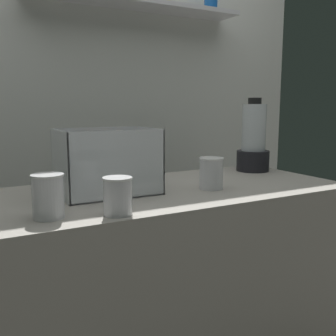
% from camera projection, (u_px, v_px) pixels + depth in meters
% --- Properties ---
extents(counter, '(1.40, 0.64, 0.90)m').
position_uv_depth(counter, '(168.00, 296.00, 1.59)').
color(counter, '#9E998E').
rests_on(counter, ground_plane).
extents(back_wall_unit, '(2.60, 0.24, 2.50)m').
position_uv_depth(back_wall_unit, '(102.00, 96.00, 2.12)').
color(back_wall_unit, silver).
rests_on(back_wall_unit, ground_plane).
extents(carrot_display_bin, '(0.35, 0.23, 0.24)m').
position_uv_depth(carrot_display_bin, '(106.00, 174.00, 1.41)').
color(carrot_display_bin, white).
rests_on(carrot_display_bin, counter).
extents(blender_pitcher, '(0.16, 0.16, 0.36)m').
position_uv_depth(blender_pitcher, '(253.00, 142.00, 1.90)').
color(blender_pitcher, black).
rests_on(blender_pitcher, counter).
extents(juice_cup_orange_far_left, '(0.09, 0.09, 0.13)m').
position_uv_depth(juice_cup_orange_far_left, '(48.00, 199.00, 1.11)').
color(juice_cup_orange_far_left, white).
rests_on(juice_cup_orange_far_left, counter).
extents(juice_cup_beet_left, '(0.09, 0.09, 0.11)m').
position_uv_depth(juice_cup_beet_left, '(118.00, 198.00, 1.14)').
color(juice_cup_beet_left, white).
rests_on(juice_cup_beet_left, counter).
extents(juice_cup_pomegranate_middle, '(0.09, 0.09, 0.12)m').
position_uv_depth(juice_cup_pomegranate_middle, '(211.00, 175.00, 1.50)').
color(juice_cup_pomegranate_middle, white).
rests_on(juice_cup_pomegranate_middle, counter).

